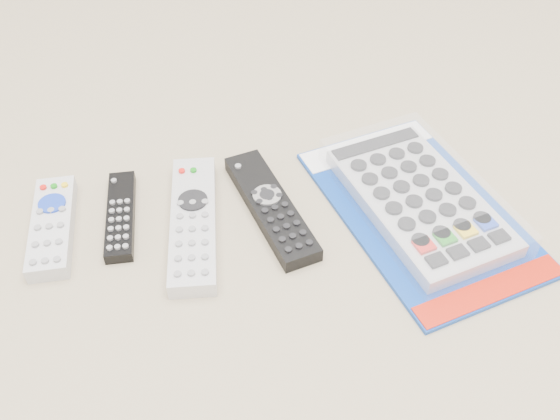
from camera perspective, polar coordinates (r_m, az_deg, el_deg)
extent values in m
plane|color=tan|center=(0.81, -2.65, -2.42)|extent=(5.00, 5.00, 0.00)
cube|color=#B5B5B7|center=(0.85, -20.08, -1.41)|extent=(0.06, 0.17, 0.02)
cylinder|color=#1836B7|center=(0.87, -20.13, 0.58)|extent=(0.04, 0.04, 0.00)
cube|color=black|center=(0.85, -14.36, -0.45)|extent=(0.05, 0.16, 0.02)
cube|color=silver|center=(0.81, -7.92, -1.09)|extent=(0.09, 0.23, 0.02)
cylinder|color=black|center=(0.82, -7.98, 0.90)|extent=(0.04, 0.04, 0.00)
cube|color=black|center=(0.83, -0.89, 0.33)|extent=(0.09, 0.22, 0.02)
cylinder|color=#B7B7BC|center=(0.83, -1.19, 1.38)|extent=(0.05, 0.05, 0.00)
cube|color=#0D3896|center=(0.85, 12.64, -0.02)|extent=(0.27, 0.37, 0.01)
cube|color=white|center=(0.94, 7.93, 5.79)|extent=(0.21, 0.09, 0.00)
cube|color=#B71C0D|center=(0.78, 18.70, -6.96)|extent=(0.20, 0.07, 0.00)
cube|color=silver|center=(0.85, 12.59, 0.84)|extent=(0.19, 0.28, 0.02)
cube|color=white|center=(0.84, 12.69, 1.29)|extent=(0.21, 0.30, 0.04)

